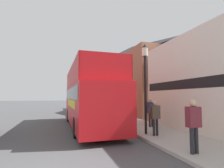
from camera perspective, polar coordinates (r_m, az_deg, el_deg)
The scene contains 11 objects.
ground_plane at distance 24.59m, azimuth -19.15°, elevation -8.78°, with size 144.00×144.00×0.00m, color #4C4C4F.
sidewalk at distance 22.24m, azimuth -2.91°, elevation -9.34°, with size 2.99×108.00×0.14m.
brick_terrace_rear at distance 24.73m, azimuth 6.70°, elevation 1.73°, with size 6.00×17.81×9.20m.
tour_bus at distance 12.37m, azimuth -7.67°, elevation -5.37°, with size 2.61×10.05×4.09m.
parked_car_ahead_of_bus at distance 20.39m, azimuth -9.19°, elevation -8.04°, with size 1.88×4.07×1.45m.
pedestrian_nearest at distance 6.80m, azimuth 25.05°, elevation -10.83°, with size 0.49×0.27×1.85m.
pedestrian_second at distance 9.23m, azimuth 13.94°, elevation -9.68°, with size 0.45×0.25×1.73m.
pedestrian_third at distance 11.80m, azimuth 12.58°, elevation -8.16°, with size 0.48×0.26×1.83m.
lamp_post_nearest at distance 9.58m, azimuth 10.76°, elevation 4.09°, with size 0.35×0.35×4.81m.
lamp_post_second at distance 16.54m, azimuth -1.28°, elevation 0.02°, with size 0.35×0.35×4.55m.
lamp_post_third at distance 23.86m, azimuth -6.06°, elevation -0.54°, with size 0.35×0.35×5.02m.
Camera 1 is at (0.87, -3.49, 2.09)m, focal length 28.00 mm.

